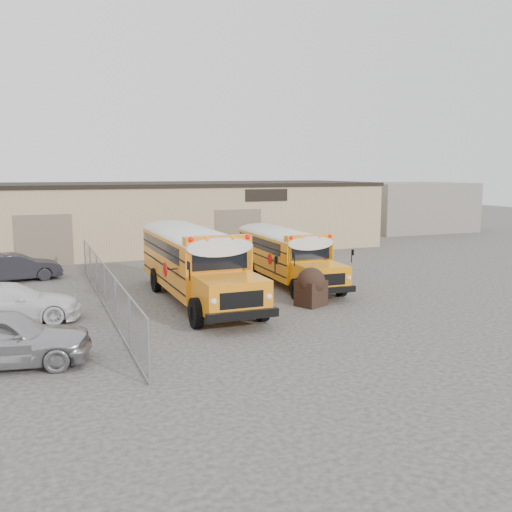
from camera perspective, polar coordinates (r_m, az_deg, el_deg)
name	(u,v)px	position (r m, az deg, el deg)	size (l,w,h in m)	color
ground	(272,312)	(22.52, 1.61, -5.63)	(120.00, 120.00, 0.00)	#33322F
warehouse	(161,215)	(41.10, -9.44, 4.04)	(30.20, 10.20, 4.67)	tan
chainlink_fence	(105,287)	(23.67, -14.84, -2.98)	(0.07, 18.07, 1.81)	gray
distant_building_right	(408,207)	(54.92, 14.95, 4.79)	(10.00, 8.00, 4.40)	gray
school_bus_left	(162,241)	(30.76, -9.42, 1.51)	(3.23, 10.72, 3.13)	orange
school_bus_right	(249,239)	(33.36, -0.75, 1.72)	(2.88, 9.22, 2.68)	orange
tarp_bundle	(311,286)	(23.47, 5.52, -3.03)	(1.37, 1.31, 1.60)	black
car_silver	(1,338)	(17.74, -24.14, -7.50)	(1.97, 4.91, 1.67)	#B4B4B9
car_white	(9,303)	(22.71, -23.46, -4.34)	(2.04, 5.01, 1.45)	white
car_dark	(16,267)	(31.06, -22.86, -1.04)	(1.49, 4.27, 1.41)	black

